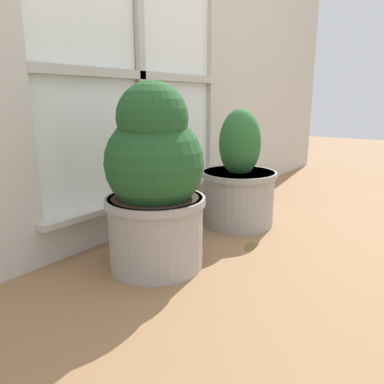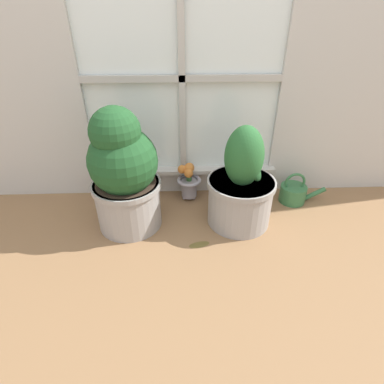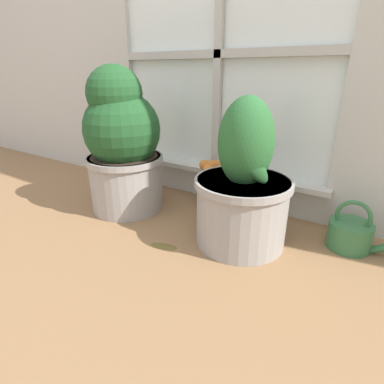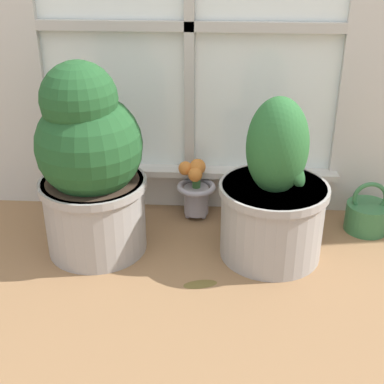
# 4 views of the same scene
# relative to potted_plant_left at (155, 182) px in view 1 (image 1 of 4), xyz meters

# --- Properties ---
(ground_plane) EXTENTS (10.00, 10.00, 0.00)m
(ground_plane) POSITION_rel_potted_plant_left_xyz_m (0.31, -0.20, -0.32)
(ground_plane) COLOR olive
(potted_plant_left) EXTENTS (0.36, 0.36, 0.67)m
(potted_plant_left) POSITION_rel_potted_plant_left_xyz_m (0.00, 0.00, 0.00)
(potted_plant_left) COLOR #9E9993
(potted_plant_left) RESTS_ON ground_plane
(potted_plant_right) EXTENTS (0.36, 0.36, 0.56)m
(potted_plant_right) POSITION_rel_potted_plant_left_xyz_m (0.61, 0.00, -0.11)
(potted_plant_right) COLOR #9E9993
(potted_plant_right) RESTS_ON ground_plane
(flower_vase) EXTENTS (0.15, 0.15, 0.24)m
(flower_vase) POSITION_rel_potted_plant_left_xyz_m (0.33, 0.25, -0.19)
(flower_vase) COLOR #99939E
(flower_vase) RESTS_ON ground_plane
(watering_can) EXTENTS (0.28, 0.16, 0.20)m
(watering_can) POSITION_rel_potted_plant_left_xyz_m (0.98, 0.19, -0.26)
(watering_can) COLOR #336B3D
(watering_can) RESTS_ON ground_plane
(fallen_leaf) EXTENTS (0.12, 0.07, 0.01)m
(fallen_leaf) POSITION_rel_potted_plant_left_xyz_m (0.38, -0.19, -0.32)
(fallen_leaf) COLOR brown
(fallen_leaf) RESTS_ON ground_plane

